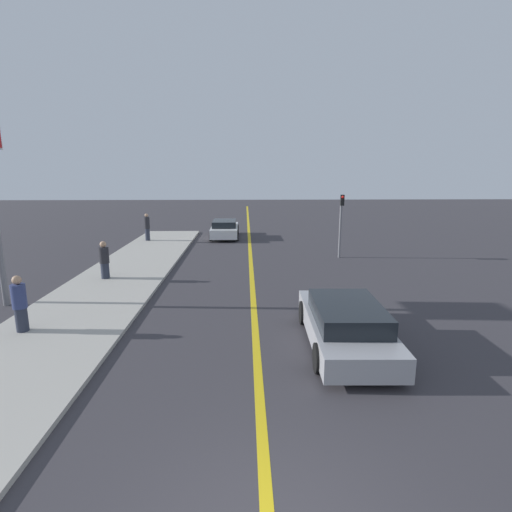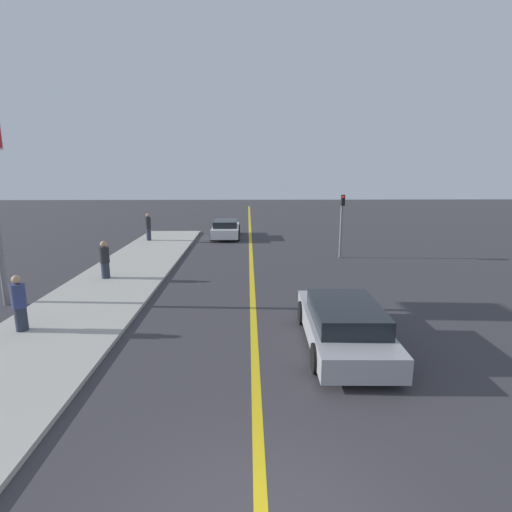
% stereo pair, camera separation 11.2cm
% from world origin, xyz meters
% --- Properties ---
extents(road_center_line, '(0.20, 60.00, 0.01)m').
position_xyz_m(road_center_line, '(0.00, 18.00, 0.00)').
color(road_center_line, gold).
rests_on(road_center_line, ground_plane).
extents(sidewalk_left, '(3.76, 25.64, 0.12)m').
position_xyz_m(sidewalk_left, '(-5.59, 12.82, 0.06)').
color(sidewalk_left, '#ADA89E').
rests_on(sidewalk_left, ground_plane).
extents(car_near_right_lane, '(2.09, 4.83, 1.22)m').
position_xyz_m(car_near_right_lane, '(2.32, 5.79, 0.60)').
color(car_near_right_lane, '#9E9EA3').
rests_on(car_near_right_lane, ground_plane).
extents(car_ahead_center, '(1.93, 4.40, 1.21)m').
position_xyz_m(car_ahead_center, '(-1.68, 23.26, 0.61)').
color(car_ahead_center, silver).
rests_on(car_ahead_center, ground_plane).
extents(pedestrian_near_curb, '(0.38, 0.38, 1.60)m').
position_xyz_m(pedestrian_near_curb, '(-6.51, 6.73, 0.91)').
color(pedestrian_near_curb, '#282D3D').
rests_on(pedestrian_near_curb, sidewalk_left).
extents(pedestrian_mid_group, '(0.40, 0.40, 1.57)m').
position_xyz_m(pedestrian_mid_group, '(-6.11, 12.33, 0.89)').
color(pedestrian_mid_group, '#282D3D').
rests_on(pedestrian_mid_group, sidewalk_left).
extents(pedestrian_far_standing, '(0.35, 0.35, 1.73)m').
position_xyz_m(pedestrian_far_standing, '(-6.55, 21.58, 0.99)').
color(pedestrian_far_standing, '#282D3D').
rests_on(pedestrian_far_standing, sidewalk_left).
extents(traffic_light, '(0.18, 0.40, 3.31)m').
position_xyz_m(traffic_light, '(4.70, 16.59, 2.08)').
color(traffic_light, slate).
rests_on(traffic_light, ground_plane).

